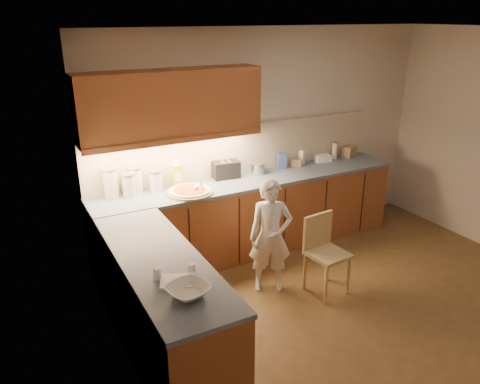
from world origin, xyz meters
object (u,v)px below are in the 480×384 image
Objects in this scene: pizza_on_board at (190,191)px; wooden_chair at (324,248)px; oil_jug at (177,175)px; toaster at (226,170)px; child at (270,236)px.

pizza_on_board is 1.53m from wooden_chair.
oil_jug is (-1.08, 1.28, 0.58)m from wooden_chair.
oil_jug is at bearing 124.06° from wooden_chair.
oil_jug is (-0.05, 0.25, 0.12)m from pizza_on_board.
toaster is at bearing 1.71° from oil_jug.
toaster is (0.62, 0.02, -0.04)m from oil_jug.
wooden_chair is 2.74× the size of oil_jug.
child is 1.26m from oil_jug.
child is (0.56, -0.76, -0.34)m from pizza_on_board.
child is 3.68× the size of toaster.
oil_jug is at bearing -172.09° from toaster.
oil_jug is at bearing 101.13° from pizza_on_board.
toaster is at bearing 103.60° from wooden_chair.
oil_jug is 0.92× the size of toaster.
child is at bearing -53.69° from pizza_on_board.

